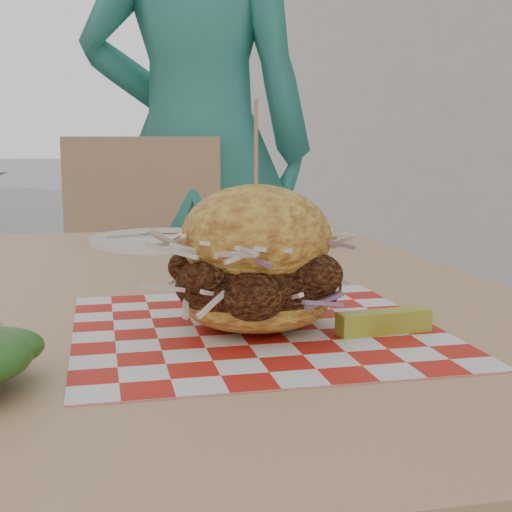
# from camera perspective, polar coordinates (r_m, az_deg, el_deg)

# --- Properties ---
(diner) EXTENTS (0.76, 0.60, 1.84)m
(diner) POSITION_cam_1_polar(r_m,az_deg,el_deg) (2.06, -4.70, 8.61)
(diner) COLOR #2D8475
(diner) RESTS_ON ground
(patio_table) EXTENTS (0.80, 1.20, 0.75)m
(patio_table) POSITION_cam_1_polar(r_m,az_deg,el_deg) (0.96, -5.17, -6.99)
(patio_table) COLOR tan
(patio_table) RESTS_ON ground
(patio_chair) EXTENTS (0.52, 0.52, 0.95)m
(patio_chair) POSITION_cam_1_polar(r_m,az_deg,el_deg) (1.87, -7.96, -2.82)
(patio_chair) COLOR tan
(patio_chair) RESTS_ON ground
(paper_liner) EXTENTS (0.36, 0.36, 0.00)m
(paper_liner) POSITION_cam_1_polar(r_m,az_deg,el_deg) (0.72, 0.00, -5.81)
(paper_liner) COLOR red
(paper_liner) RESTS_ON patio_table
(sandwich) EXTENTS (0.20, 0.20, 0.23)m
(sandwich) POSITION_cam_1_polar(r_m,az_deg,el_deg) (0.71, 0.00, -0.84)
(sandwich) COLOR gold
(sandwich) RESTS_ON paper_liner
(pickle_spear) EXTENTS (0.10, 0.03, 0.02)m
(pickle_spear) POSITION_cam_1_polar(r_m,az_deg,el_deg) (0.71, 10.20, -5.22)
(pickle_spear) COLOR #A9AF32
(pickle_spear) RESTS_ON paper_liner
(place_setting) EXTENTS (0.27, 0.27, 0.02)m
(place_setting) POSITION_cam_1_polar(r_m,az_deg,el_deg) (1.33, -7.44, 1.29)
(place_setting) COLOR white
(place_setting) RESTS_ON patio_table
(kraft_tray) EXTENTS (0.15, 0.12, 0.06)m
(kraft_tray) POSITION_cam_1_polar(r_m,az_deg,el_deg) (1.31, 2.52, 1.90)
(kraft_tray) COLOR brown
(kraft_tray) RESTS_ON patio_table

